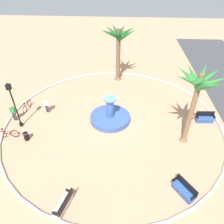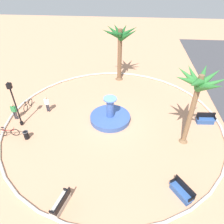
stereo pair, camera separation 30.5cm
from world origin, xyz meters
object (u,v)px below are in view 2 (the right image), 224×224
object	(u,v)px
palm_tree_near_fountain	(120,40)
bench_east	(205,120)
lamppost	(14,101)
bicycle_by_lamppost	(9,132)
palm_tree_by_curb	(198,87)
bicycle_red_frame	(28,105)
person_cyclist_helmet	(47,104)
bench_west	(61,204)
bench_north	(182,192)
person_cyclist_photo	(14,111)
trash_bin	(26,135)
fountain	(110,117)

from	to	relation	value
palm_tree_near_fountain	bench_east	world-z (taller)	palm_tree_near_fountain
lamppost	bicycle_by_lamppost	world-z (taller)	lamppost
palm_tree_by_curb	bicycle_red_frame	world-z (taller)	palm_tree_by_curb
bench_east	person_cyclist_helmet	distance (m)	14.43
palm_tree_by_curb	bench_west	size ratio (longest dim) A/B	3.67
bench_west	bench_north	bearing A→B (deg)	101.05
bench_north	bicycle_red_frame	distance (m)	15.49
palm_tree_by_curb	person_cyclist_photo	xyz separation A→B (m)	(-1.63, -14.62, -4.07)
bicycle_red_frame	palm_tree_near_fountain	bearing A→B (deg)	128.74
bench_east	lamppost	xyz separation A→B (m)	(1.63, -16.11, 2.15)
bench_west	person_cyclist_photo	size ratio (longest dim) A/B	1.03
bench_north	person_cyclist_helmet	world-z (taller)	person_cyclist_helmet
bench_east	bench_north	size ratio (longest dim) A/B	1.02
bench_west	bicycle_red_frame	world-z (taller)	bench_west
trash_bin	person_cyclist_helmet	xyz separation A→B (m)	(-3.76, 0.53, 0.51)
palm_tree_by_curb	person_cyclist_helmet	size ratio (longest dim) A/B	3.83
palm_tree_near_fountain	bicycle_by_lamppost	size ratio (longest dim) A/B	3.57
bench_west	person_cyclist_helmet	size ratio (longest dim) A/B	1.04
lamppost	bicycle_red_frame	xyz separation A→B (m)	(-2.46, -0.41, -2.12)
person_cyclist_photo	bench_west	bearing A→B (deg)	39.44
person_cyclist_helmet	palm_tree_near_fountain	bearing A→B (deg)	138.30
bicycle_red_frame	bench_east	bearing A→B (deg)	87.14
fountain	lamppost	xyz separation A→B (m)	(1.33, -7.70, 2.17)
bench_north	bicycle_red_frame	world-z (taller)	bench_north
fountain	bench_east	bearing A→B (deg)	92.05
bicycle_by_lamppost	person_cyclist_photo	world-z (taller)	person_cyclist_photo
palm_tree_near_fountain	person_cyclist_photo	bearing A→B (deg)	-46.23
fountain	bench_north	world-z (taller)	fountain
lamppost	person_cyclist_helmet	world-z (taller)	lamppost
palm_tree_near_fountain	bench_west	xyz separation A→B (m)	(16.34, -2.44, -4.36)
lamppost	person_cyclist_photo	bearing A→B (deg)	-131.29
person_cyclist_helmet	bench_east	bearing A→B (deg)	88.07
lamppost	fountain	bearing A→B (deg)	99.81
palm_tree_near_fountain	person_cyclist_photo	distance (m)	12.87
fountain	bench_east	world-z (taller)	fountain
trash_bin	person_cyclist_helmet	size ratio (longest dim) A/B	0.46
bench_east	person_cyclist_helmet	world-z (taller)	person_cyclist_helmet
lamppost	trash_bin	size ratio (longest dim) A/B	5.85
palm_tree_by_curb	bench_west	world-z (taller)	palm_tree_by_curb
bench_north	person_cyclist_helmet	xyz separation A→B (m)	(-7.82, -11.06, 0.55)
bench_west	person_cyclist_helmet	xyz separation A→B (m)	(-9.21, -3.91, 0.55)
trash_bin	fountain	bearing A→B (deg)	114.48
palm_tree_by_curb	trash_bin	distance (m)	13.45
bench_west	bench_north	distance (m)	7.28
bicycle_red_frame	lamppost	bearing A→B (deg)	9.50
bicycle_red_frame	person_cyclist_helmet	xyz separation A→B (m)	(0.34, 2.11, 0.51)
bicycle_red_frame	person_cyclist_photo	size ratio (longest dim) A/B	1.06
person_cyclist_helmet	bicycle_by_lamppost	bearing A→B (deg)	-30.02
person_cyclist_helmet	person_cyclist_photo	xyz separation A→B (m)	(1.38, -2.53, 0.01)
lamppost	bench_east	bearing A→B (deg)	95.78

